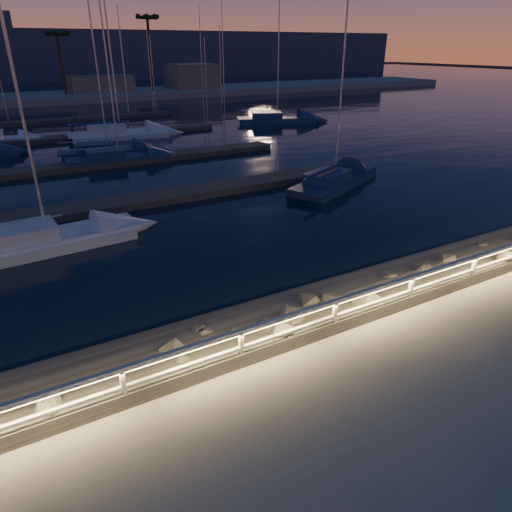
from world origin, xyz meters
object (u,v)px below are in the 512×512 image
object	(u,v)px
sailboat_d	(333,180)
sailboat_k	(118,133)
sailboat_g	(105,151)
sailboat_l	(275,119)
sailboat_c	(116,158)
sailboat_b	(42,239)
guard_rail	(386,292)

from	to	relation	value
sailboat_d	sailboat_k	size ratio (longest dim) A/B	0.86
sailboat_g	sailboat_l	distance (m)	22.43
sailboat_g	sailboat_k	xyz separation A→B (m)	(2.77, 7.22, 0.06)
sailboat_l	sailboat_k	bearing A→B (deg)	-153.04
sailboat_c	sailboat_d	world-z (taller)	sailboat_d
sailboat_b	sailboat_k	distance (m)	26.33
sailboat_l	sailboat_c	bearing A→B (deg)	-127.86
sailboat_g	sailboat_d	bearing A→B (deg)	-46.66
sailboat_g	sailboat_k	bearing A→B (deg)	78.72
sailboat_b	sailboat_k	world-z (taller)	sailboat_k
sailboat_b	sailboat_c	distance (m)	15.96
sailboat_b	sailboat_d	world-z (taller)	sailboat_d
sailboat_d	sailboat_l	distance (m)	26.07
sailboat_b	guard_rail	bearing A→B (deg)	-59.35
sailboat_c	sailboat_b	bearing A→B (deg)	-110.56
sailboat_c	sailboat_g	size ratio (longest dim) A/B	1.00
sailboat_l	sailboat_d	bearing A→B (deg)	-89.29
sailboat_d	sailboat_l	xyz separation A→B (m)	(10.42, 23.89, 0.03)
sailboat_c	sailboat_g	xyz separation A→B (m)	(-0.14, 2.92, 0.00)
sailboat_c	guard_rail	bearing A→B (deg)	-81.93
sailboat_c	sailboat_d	size ratio (longest dim) A/B	0.93
guard_rail	sailboat_k	bearing A→B (deg)	88.44
sailboat_d	sailboat_l	bearing A→B (deg)	41.50
sailboat_k	sailboat_d	bearing A→B (deg)	-63.63
guard_rail	sailboat_b	bearing A→B (deg)	125.05
guard_rail	sailboat_g	xyz separation A→B (m)	(-1.78, 29.36, -0.96)
sailboat_k	sailboat_l	distance (m)	18.18
sailboat_b	sailboat_d	bearing A→B (deg)	0.79
sailboat_d	sailboat_c	bearing A→B (deg)	103.87
guard_rail	sailboat_c	xyz separation A→B (m)	(-1.64, 26.44, -0.96)
guard_rail	sailboat_g	world-z (taller)	sailboat_g
sailboat_l	sailboat_b	bearing A→B (deg)	-113.01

